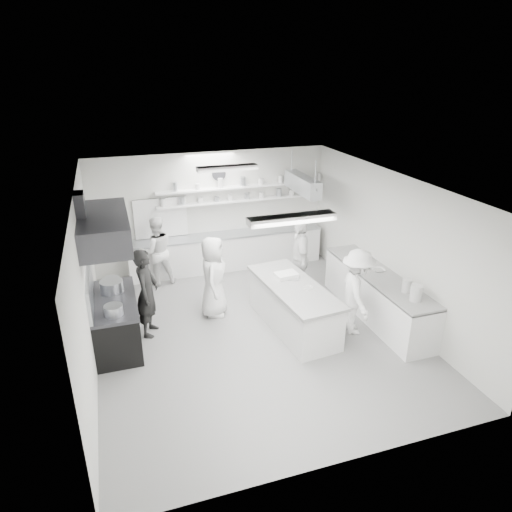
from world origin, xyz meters
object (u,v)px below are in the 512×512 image
object	(u,v)px
prep_island	(293,307)
back_counter	(227,251)
right_counter	(377,296)
cook_back	(157,251)
cook_stove	(147,293)
stove	(116,323)

from	to	relation	value
prep_island	back_counter	bearing A→B (deg)	93.44
right_counter	cook_back	distance (m)	5.17
cook_stove	back_counter	bearing A→B (deg)	-21.43
stove	prep_island	bearing A→B (deg)	-7.53
back_counter	prep_island	size ratio (longest dim) A/B	2.09
right_counter	cook_stove	world-z (taller)	cook_stove
prep_island	cook_stove	bearing A→B (deg)	161.22
cook_back	prep_island	bearing A→B (deg)	122.55
back_counter	right_counter	size ratio (longest dim) A/B	1.52
stove	back_counter	distance (m)	4.03
right_counter	cook_stove	distance (m)	4.71
stove	back_counter	world-z (taller)	back_counter
right_counter	cook_stove	size ratio (longest dim) A/B	1.85
right_counter	cook_back	xyz separation A→B (m)	(-4.18, 3.02, 0.38)
prep_island	right_counter	bearing A→B (deg)	-10.29
cook_stove	cook_back	xyz separation A→B (m)	(0.44, 2.22, -0.04)
prep_island	cook_stove	world-z (taller)	cook_stove
prep_island	cook_back	xyz separation A→B (m)	(-2.35, 2.87, 0.41)
stove	cook_stove	size ratio (longest dim) A/B	1.01
cook_stove	right_counter	bearing A→B (deg)	-80.11
stove	back_counter	xyz separation A→B (m)	(2.90, 2.80, 0.01)
cook_back	stove	bearing A→B (deg)	59.31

